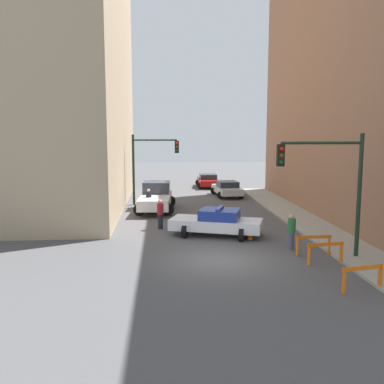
% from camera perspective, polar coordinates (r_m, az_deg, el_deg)
% --- Properties ---
extents(ground_plane, '(120.00, 120.00, 0.00)m').
position_cam_1_polar(ground_plane, '(18.28, 3.54, -9.07)').
color(ground_plane, '#4C4C4F').
extents(sidewalk_right, '(2.40, 44.00, 0.12)m').
position_cam_1_polar(sidewalk_right, '(20.04, 21.57, -7.92)').
color(sidewalk_right, '#9E998E').
rests_on(sidewalk_right, ground_plane).
extents(building_corner_left, '(14.00, 20.00, 21.51)m').
position_cam_1_polar(building_corner_left, '(33.21, -21.92, 16.76)').
color(building_corner_left, tan).
rests_on(building_corner_left, ground_plane).
extents(traffic_light_near, '(3.64, 0.35, 5.20)m').
position_cam_1_polar(traffic_light_near, '(18.65, 18.27, 1.96)').
color(traffic_light_near, black).
rests_on(traffic_light_near, sidewalk_right).
extents(traffic_light_far, '(3.44, 0.35, 5.20)m').
position_cam_1_polar(traffic_light_far, '(31.63, -5.85, 4.37)').
color(traffic_light_far, black).
rests_on(traffic_light_far, ground_plane).
extents(police_car, '(5.04, 3.25, 1.52)m').
position_cam_1_polar(police_car, '(22.32, 3.34, -4.02)').
color(police_car, white).
rests_on(police_car, ground_plane).
extents(white_truck, '(2.87, 5.52, 1.90)m').
position_cam_1_polar(white_truck, '(29.59, -4.85, -0.72)').
color(white_truck, silver).
rests_on(white_truck, ground_plane).
extents(parked_car_near, '(2.50, 4.43, 1.31)m').
position_cam_1_polar(parked_car_near, '(36.02, 4.72, 0.46)').
color(parked_car_near, silver).
rests_on(parked_car_near, ground_plane).
extents(parked_car_mid, '(2.30, 4.32, 1.31)m').
position_cam_1_polar(parked_car_mid, '(42.05, 2.14, 1.56)').
color(parked_car_mid, maroon).
rests_on(parked_car_mid, ground_plane).
extents(pedestrian_crossing, '(0.50, 0.50, 1.66)m').
position_cam_1_polar(pedestrian_crossing, '(23.91, -4.26, -2.89)').
color(pedestrian_crossing, black).
rests_on(pedestrian_crossing, ground_plane).
extents(pedestrian_corner, '(0.38, 0.38, 1.66)m').
position_cam_1_polar(pedestrian_corner, '(28.42, -5.79, -1.18)').
color(pedestrian_corner, black).
rests_on(pedestrian_corner, ground_plane).
extents(pedestrian_sidewalk, '(0.40, 0.40, 1.66)m').
position_cam_1_polar(pedestrian_sidewalk, '(20.19, 13.13, -5.10)').
color(pedestrian_sidewalk, '#474C66').
rests_on(pedestrian_sidewalk, ground_plane).
extents(barrier_front, '(1.58, 0.46, 0.90)m').
position_cam_1_polar(barrier_front, '(15.74, 21.80, -10.13)').
color(barrier_front, orange).
rests_on(barrier_front, ground_plane).
extents(barrier_mid, '(1.59, 0.36, 0.90)m').
position_cam_1_polar(barrier_mid, '(18.39, 17.37, -7.33)').
color(barrier_mid, orange).
rests_on(barrier_mid, ground_plane).
extents(barrier_back, '(1.60, 0.17, 0.90)m').
position_cam_1_polar(barrier_back, '(19.53, 15.90, -6.38)').
color(barrier_back, orange).
rests_on(barrier_back, ground_plane).
extents(traffic_cone, '(0.36, 0.36, 0.66)m').
position_cam_1_polar(traffic_cone, '(21.70, 7.77, -5.53)').
color(traffic_cone, black).
rests_on(traffic_cone, ground_plane).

